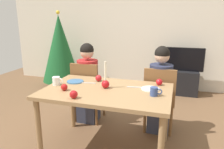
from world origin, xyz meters
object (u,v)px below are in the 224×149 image
Objects in this scene: tv_stand at (181,82)px; apple_far_edge at (99,78)px; dining_table at (107,97)px; chair_right at (160,96)px; person_right_child at (160,91)px; plate_right at (150,89)px; chair_left at (87,89)px; christmas_tree at (60,48)px; tv at (183,59)px; apple_near_candle at (64,87)px; candle_centerpiece at (105,83)px; plate_left at (75,81)px; apple_by_right_mug at (159,82)px; person_left_child at (88,84)px; mug_right at (154,91)px; mug_left at (57,81)px; apple_by_left_plate at (74,94)px.

apple_far_edge is at bearing -116.93° from tv_stand.
dining_table is 1.56× the size of chair_right.
plate_right is at bearing -98.25° from person_right_child.
christmas_tree is (-1.24, 1.42, 0.34)m from chair_left.
tv_stand is 3.14× the size of plate_right.
apple_near_candle is at bearing -117.15° from tv.
candle_centerpiece is 0.50m from plate_right.
chair_left reaches higher than plate_left.
person_right_child reaches higher than apple_by_right_mug.
person_left_child is 5.75× the size of plate_right.
dining_table is 1.19× the size of person_right_child.
candle_centerpiece is at bearing -49.20° from christmas_tree.
chair_left is 1.41× the size of tv_stand.
mug_right reaches higher than dining_table.
chair_right is 0.85m from candle_centerpiece.
mug_left is 1.14m from mug_right.
person_right_child is at bearing 25.82° from plate_left.
christmas_tree reaches higher than mug_left.
plate_left is 2.58× the size of apple_far_edge.
apple_far_edge reaches higher than plate_left.
dining_table is 0.82m from chair_right.
person_left_child is 14.51× the size of apple_by_left_plate.
person_left_child is 14.85× the size of apple_far_edge.
apple_far_edge is (1.55, -1.76, -0.07)m from christmas_tree.
person_right_child is 1.48× the size of tv.
mug_left is (-1.07, -0.16, 0.04)m from plate_right.
chair_left is 6.80× the size of mug_left.
candle_centerpiece reaches higher than tv.
chair_left is 0.53m from apple_far_edge.
apple_near_candle is at bearing -118.20° from apple_far_edge.
mug_left reaches higher than plate_left.
mug_left is 1.68× the size of apple_far_edge.
tv is at bearing 79.76° from person_right_child.
person_right_child is at bearing 29.85° from mug_left.
candle_centerpiece is 1.49× the size of plate_left.
person_right_child is at bearing -100.25° from tv_stand.
person_right_child is at bearing 39.85° from apple_near_candle.
mug_right is at bearing -9.49° from candle_centerpiece.
apple_by_left_plate is (-0.76, -0.96, 0.28)m from chair_right.
mug_left reaches higher than apple_near_candle.
person_left_child is 1.89m from christmas_tree.
mug_right is at bearing -33.80° from person_left_child.
apple_by_left_plate is at bearing -116.52° from candle_centerpiece.
candle_centerpiece is 2.29× the size of mug_left.
person_left_child is 5.74× the size of plate_left.
mug_right is (1.14, -0.03, -0.00)m from mug_left.
person_right_child reaches higher than plate_right.
plate_left is at bearing 95.39° from apple_near_candle.
tv is at bearing 82.49° from mug_right.
person_left_child is at bearing 163.27° from apple_by_right_mug.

